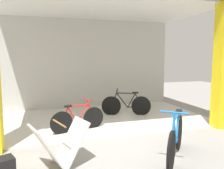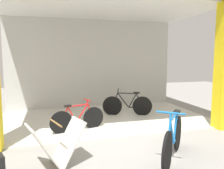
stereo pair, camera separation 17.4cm
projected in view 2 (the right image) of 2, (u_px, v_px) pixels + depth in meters
The scene contains 6 objects.
ground_plane at pixel (122, 138), 5.37m from camera, with size 20.35×20.35×0.00m, color gray.
shop_facade at pixel (103, 47), 6.88m from camera, with size 6.37×3.93×4.07m.
bicycle_inside_0 at pixel (78, 119), 5.83m from camera, with size 1.40×0.48×0.79m.
bicycle_inside_1 at pixel (127, 105), 7.38m from camera, with size 1.52×0.57×0.87m.
bicycle_parked_0 at pixel (173, 139), 4.19m from camera, with size 1.17×1.37×0.96m.
sandwich_board_sign at pixel (56, 144), 3.95m from camera, with size 1.04×0.80×0.78m.
Camera 2 is at (-1.63, -4.92, 1.87)m, focal length 36.90 mm.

